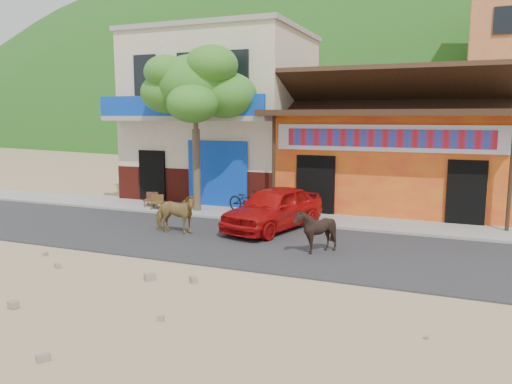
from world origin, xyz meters
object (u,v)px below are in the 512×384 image
tree (196,129)px  scooter (247,201)px  cow_tan (175,213)px  cafe_chair_right (157,196)px  cow_dark (315,231)px  red_car (274,208)px  cafe_chair_left (151,194)px

tree → scooter: bearing=4.7°
cow_tan → cafe_chair_right: size_ratio=1.50×
cow_tan → cafe_chair_right: cow_tan is taller
cafe_chair_right → cow_dark: bearing=-48.9°
cafe_chair_right → scooter: bearing=-15.1°
tree → cafe_chair_right: size_ratio=6.16×
red_car → tree: bearing=171.0°
cow_tan → cafe_chair_right: 3.85m
cow_dark → scooter: bearing=-146.7°
red_car → cafe_chair_left: bearing=178.7°
tree → cow_dark: bearing=-34.0°
red_car → cow_tan: bearing=-132.8°
cow_tan → cafe_chair_left: bearing=39.9°
cafe_chair_right → cafe_chair_left: bearing=120.4°
cow_tan → cafe_chair_left: size_ratio=1.47×
cow_dark → cafe_chair_right: (-7.09, 3.40, -0.02)m
cow_dark → cafe_chair_right: size_ratio=1.21×
tree → cow_tan: (1.01, -3.22, -2.46)m
cafe_chair_left → cafe_chair_right: 0.66m
cow_dark → cow_tan: bearing=-106.0°
tree → cafe_chair_left: size_ratio=6.03×
cow_tan → scooter: 3.51m
tree → red_car: (3.60, -1.57, -2.40)m
cow_dark → cafe_chair_left: (-7.62, 3.79, -0.01)m
scooter → cafe_chair_right: bearing=117.5°
red_car → scooter: size_ratio=2.31×
cow_tan → scooter: (0.94, 3.38, -0.08)m
cow_dark → cafe_chair_left: size_ratio=1.18×
cow_tan → red_car: 3.07m
tree → cafe_chair_left: bearing=178.8°
cafe_chair_right → red_car: bearing=-36.8°
tree → cow_tan: 4.18m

